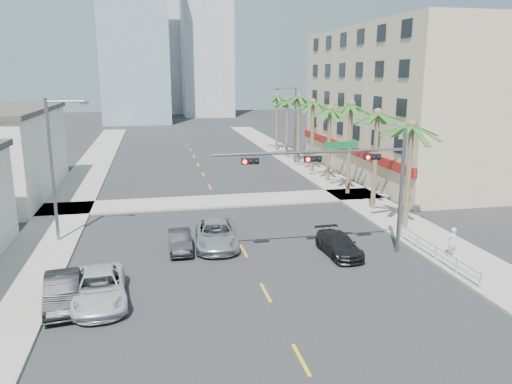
% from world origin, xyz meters
% --- Properties ---
extents(ground, '(260.00, 260.00, 0.00)m').
position_xyz_m(ground, '(0.00, 0.00, 0.00)').
color(ground, '#262628').
rests_on(ground, ground).
extents(sidewalk_right, '(4.00, 120.00, 0.15)m').
position_xyz_m(sidewalk_right, '(12.00, 20.00, 0.07)').
color(sidewalk_right, gray).
rests_on(sidewalk_right, ground).
extents(sidewalk_left, '(4.00, 120.00, 0.15)m').
position_xyz_m(sidewalk_left, '(-12.00, 20.00, 0.07)').
color(sidewalk_left, gray).
rests_on(sidewalk_left, ground).
extents(sidewalk_cross, '(80.00, 4.00, 0.15)m').
position_xyz_m(sidewalk_cross, '(0.00, 22.00, 0.07)').
color(sidewalk_cross, gray).
rests_on(sidewalk_cross, ground).
extents(building_right, '(15.25, 28.00, 15.00)m').
position_xyz_m(building_right, '(21.99, 30.00, 7.50)').
color(building_right, '#C3AB8A').
rests_on(building_right, ground).
extents(tower_far_left, '(14.00, 14.00, 48.00)m').
position_xyz_m(tower_far_left, '(-8.00, 95.00, 24.00)').
color(tower_far_left, '#99B2C6').
rests_on(tower_far_left, ground).
extents(tower_far_center, '(16.00, 16.00, 42.00)m').
position_xyz_m(tower_far_center, '(-3.00, 125.00, 21.00)').
color(tower_far_center, '#ADADB2').
rests_on(tower_far_center, ground).
extents(traffic_signal_mast, '(11.12, 0.54, 7.20)m').
position_xyz_m(traffic_signal_mast, '(5.78, 7.95, 5.06)').
color(traffic_signal_mast, slate).
rests_on(traffic_signal_mast, ground).
extents(palm_tree_0, '(4.80, 4.80, 7.80)m').
position_xyz_m(palm_tree_0, '(11.60, 12.00, 7.08)').
color(palm_tree_0, brown).
rests_on(palm_tree_0, ground).
extents(palm_tree_1, '(4.80, 4.80, 8.16)m').
position_xyz_m(palm_tree_1, '(11.60, 17.20, 7.43)').
color(palm_tree_1, brown).
rests_on(palm_tree_1, ground).
extents(palm_tree_2, '(4.80, 4.80, 8.52)m').
position_xyz_m(palm_tree_2, '(11.60, 22.40, 7.78)').
color(palm_tree_2, brown).
rests_on(palm_tree_2, ground).
extents(palm_tree_3, '(4.80, 4.80, 7.80)m').
position_xyz_m(palm_tree_3, '(11.60, 27.60, 7.08)').
color(palm_tree_3, brown).
rests_on(palm_tree_3, ground).
extents(palm_tree_4, '(4.80, 4.80, 8.16)m').
position_xyz_m(palm_tree_4, '(11.60, 32.80, 7.43)').
color(palm_tree_4, brown).
rests_on(palm_tree_4, ground).
extents(palm_tree_5, '(4.80, 4.80, 8.52)m').
position_xyz_m(palm_tree_5, '(11.60, 38.00, 7.78)').
color(palm_tree_5, brown).
rests_on(palm_tree_5, ground).
extents(palm_tree_6, '(4.80, 4.80, 7.80)m').
position_xyz_m(palm_tree_6, '(11.60, 43.20, 7.08)').
color(palm_tree_6, brown).
rests_on(palm_tree_6, ground).
extents(palm_tree_7, '(4.80, 4.80, 8.16)m').
position_xyz_m(palm_tree_7, '(11.60, 48.40, 7.43)').
color(palm_tree_7, brown).
rests_on(palm_tree_7, ground).
extents(streetlight_left, '(2.55, 0.25, 9.00)m').
position_xyz_m(streetlight_left, '(-11.00, 14.00, 5.06)').
color(streetlight_left, slate).
rests_on(streetlight_left, ground).
extents(streetlight_right, '(2.55, 0.25, 9.00)m').
position_xyz_m(streetlight_right, '(11.00, 38.00, 5.06)').
color(streetlight_right, slate).
rests_on(streetlight_right, ground).
extents(guardrail, '(0.08, 8.08, 1.00)m').
position_xyz_m(guardrail, '(10.30, 6.00, 0.67)').
color(guardrail, silver).
rests_on(guardrail, ground).
extents(car_parked_mid, '(2.09, 4.55, 1.45)m').
position_xyz_m(car_parked_mid, '(-9.40, 4.46, 0.72)').
color(car_parked_mid, black).
rests_on(car_parked_mid, ground).
extents(car_parked_far, '(2.83, 5.42, 1.46)m').
position_xyz_m(car_parked_far, '(-7.80, 4.48, 0.73)').
color(car_parked_far, silver).
rests_on(car_parked_far, ground).
extents(car_lane_left, '(1.34, 3.77, 1.24)m').
position_xyz_m(car_lane_left, '(-3.73, 10.83, 0.62)').
color(car_lane_left, black).
rests_on(car_lane_left, ground).
extents(car_lane_center, '(2.94, 5.67, 1.53)m').
position_xyz_m(car_lane_center, '(-1.50, 11.24, 0.76)').
color(car_lane_center, silver).
rests_on(car_lane_center, ground).
extents(car_lane_right, '(1.94, 4.36, 1.24)m').
position_xyz_m(car_lane_right, '(5.38, 8.27, 0.62)').
color(car_lane_right, black).
rests_on(car_lane_right, ground).
extents(pedestrian, '(0.75, 0.63, 1.74)m').
position_xyz_m(pedestrian, '(11.45, 6.29, 1.02)').
color(pedestrian, silver).
rests_on(pedestrian, sidewalk_right).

